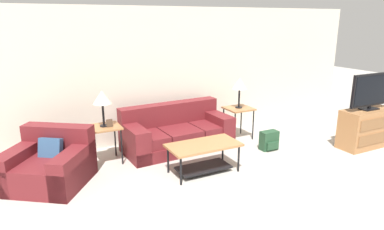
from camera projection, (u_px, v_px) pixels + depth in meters
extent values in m
cube|color=silver|center=(171.00, 74.00, 6.82)|extent=(9.18, 0.06, 2.60)
cube|color=maroon|center=(178.00, 143.00, 6.44)|extent=(2.04, 1.02, 0.22)
cube|color=maroon|center=(145.00, 139.00, 6.04)|extent=(0.68, 0.86, 0.20)
cube|color=maroon|center=(178.00, 133.00, 6.36)|extent=(0.68, 0.86, 0.20)
cube|color=maroon|center=(208.00, 128.00, 6.68)|extent=(0.68, 0.86, 0.20)
cube|color=maroon|center=(170.00, 113.00, 6.57)|extent=(2.01, 0.35, 0.40)
cube|color=maroon|center=(134.00, 142.00, 5.98)|extent=(0.32, 0.94, 0.58)
cube|color=maroon|center=(216.00, 127.00, 6.80)|extent=(0.32, 0.94, 0.58)
cube|color=maroon|center=(48.00, 172.00, 5.02)|extent=(1.47, 1.46, 0.40)
cube|color=maroon|center=(59.00, 138.00, 5.28)|extent=(1.03, 0.84, 0.40)
cube|color=maroon|center=(22.00, 165.00, 5.06)|extent=(0.80, 0.98, 0.56)
cube|color=maroon|center=(74.00, 168.00, 4.95)|extent=(0.80, 0.98, 0.56)
cube|color=#33567F|center=(51.00, 150.00, 5.06)|extent=(0.39, 0.35, 0.36)
cube|color=#A87042|center=(204.00, 145.00, 5.36)|extent=(1.14, 0.59, 0.04)
cylinder|color=black|center=(181.00, 171.00, 5.00)|extent=(0.03, 0.03, 0.44)
cylinder|color=black|center=(239.00, 159.00, 5.45)|extent=(0.03, 0.03, 0.44)
cylinder|color=black|center=(168.00, 160.00, 5.40)|extent=(0.03, 0.03, 0.44)
cylinder|color=black|center=(223.00, 149.00, 5.85)|extent=(0.03, 0.03, 0.44)
cube|color=black|center=(203.00, 167.00, 5.46)|extent=(0.85, 0.41, 0.02)
cube|color=#A87042|center=(104.00, 127.00, 5.69)|extent=(0.52, 0.50, 0.03)
cylinder|color=black|center=(95.00, 152.00, 5.50)|extent=(0.03, 0.03, 0.61)
cylinder|color=black|center=(122.00, 147.00, 5.70)|extent=(0.03, 0.03, 0.61)
cylinder|color=black|center=(90.00, 143.00, 5.86)|extent=(0.03, 0.03, 0.61)
cylinder|color=black|center=(115.00, 139.00, 6.06)|extent=(0.03, 0.03, 0.61)
cube|color=#A87042|center=(239.00, 108.00, 6.88)|extent=(0.52, 0.50, 0.03)
cylinder|color=black|center=(235.00, 128.00, 6.69)|extent=(0.03, 0.03, 0.61)
cylinder|color=black|center=(253.00, 125.00, 6.89)|extent=(0.03, 0.03, 0.61)
cylinder|color=black|center=(223.00, 122.00, 7.05)|extent=(0.03, 0.03, 0.61)
cylinder|color=black|center=(241.00, 120.00, 7.24)|extent=(0.03, 0.03, 0.61)
cylinder|color=black|center=(104.00, 126.00, 5.69)|extent=(0.14, 0.14, 0.02)
cylinder|color=black|center=(103.00, 115.00, 5.63)|extent=(0.04, 0.04, 0.37)
cone|color=beige|center=(102.00, 97.00, 5.55)|extent=(0.31, 0.31, 0.22)
cylinder|color=black|center=(239.00, 107.00, 6.88)|extent=(0.14, 0.14, 0.02)
cylinder|color=black|center=(239.00, 98.00, 6.82)|extent=(0.04, 0.04, 0.37)
cone|color=beige|center=(240.00, 83.00, 6.74)|extent=(0.31, 0.31, 0.22)
cube|color=#A87042|center=(366.00, 128.00, 6.49)|extent=(1.10, 0.44, 0.74)
cube|color=brown|center=(378.00, 123.00, 6.25)|extent=(0.97, 0.01, 0.21)
cube|color=brown|center=(376.00, 138.00, 6.33)|extent=(0.97, 0.01, 0.21)
cube|color=black|center=(369.00, 109.00, 6.39)|extent=(0.36, 0.20, 0.02)
cube|color=black|center=(369.00, 107.00, 6.38)|extent=(0.06, 0.04, 0.05)
cube|color=black|center=(372.00, 90.00, 6.29)|extent=(1.02, 0.05, 0.61)
cube|color=black|center=(373.00, 90.00, 6.27)|extent=(0.94, 0.01, 0.53)
cube|color=#23472D|center=(269.00, 140.00, 6.39)|extent=(0.34, 0.18, 0.36)
cube|color=#23472D|center=(273.00, 146.00, 6.32)|extent=(0.25, 0.05, 0.14)
cylinder|color=#23472D|center=(261.00, 138.00, 6.44)|extent=(0.02, 0.02, 0.27)
cylinder|color=#23472D|center=(269.00, 137.00, 6.52)|extent=(0.02, 0.02, 0.27)
cube|color=#4C3828|center=(109.00, 123.00, 5.64)|extent=(0.10, 0.04, 0.13)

